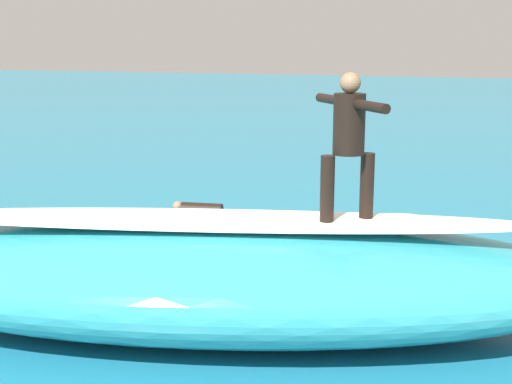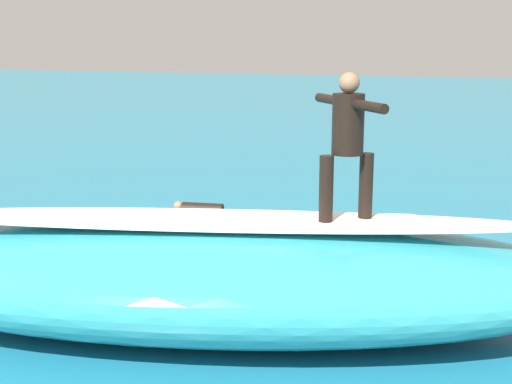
# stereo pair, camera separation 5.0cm
# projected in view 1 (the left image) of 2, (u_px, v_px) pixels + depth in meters

# --- Properties ---
(ground_plane) EXTENTS (120.00, 120.00, 0.00)m
(ground_plane) POSITION_uv_depth(u_px,v_px,m) (231.00, 269.00, 10.17)
(ground_plane) COLOR teal
(wave_crest) EXTENTS (9.30, 5.28, 1.26)m
(wave_crest) POSITION_uv_depth(u_px,v_px,m) (216.00, 276.00, 7.99)
(wave_crest) COLOR teal
(wave_crest) RESTS_ON ground_plane
(wave_foam_lip) EXTENTS (7.50, 3.08, 0.08)m
(wave_foam_lip) POSITION_uv_depth(u_px,v_px,m) (215.00, 220.00, 7.85)
(wave_foam_lip) COLOR white
(wave_foam_lip) RESTS_ON wave_crest
(surfboard_riding) EXTENTS (1.81, 1.64, 0.08)m
(surfboard_riding) POSITION_uv_depth(u_px,v_px,m) (346.00, 223.00, 7.74)
(surfboard_riding) COLOR #EAE5C6
(surfboard_riding) RESTS_ON wave_crest
(surfer_riding) EXTENTS (1.08, 1.26, 1.64)m
(surfer_riding) POSITION_uv_depth(u_px,v_px,m) (349.00, 135.00, 7.52)
(surfer_riding) COLOR black
(surfer_riding) RESTS_ON surfboard_riding
(surfboard_paddling) EXTENTS (2.29, 0.90, 0.06)m
(surfboard_paddling) POSITION_uv_depth(u_px,v_px,m) (202.00, 219.00, 12.94)
(surfboard_paddling) COLOR #33B2D1
(surfboard_paddling) RESTS_ON ground_plane
(surfer_paddling) EXTENTS (1.61, 0.50, 0.29)m
(surfer_paddling) POSITION_uv_depth(u_px,v_px,m) (208.00, 211.00, 12.89)
(surfer_paddling) COLOR black
(surfer_paddling) RESTS_ON surfboard_paddling
(foam_patch_mid) EXTENTS (1.36, 1.32, 0.12)m
(foam_patch_mid) POSITION_uv_depth(u_px,v_px,m) (60.00, 256.00, 10.62)
(foam_patch_mid) COLOR white
(foam_patch_mid) RESTS_ON ground_plane
(foam_patch_far) EXTENTS (1.21, 1.27, 0.09)m
(foam_patch_far) POSITION_uv_depth(u_px,v_px,m) (108.00, 260.00, 10.47)
(foam_patch_far) COLOR white
(foam_patch_far) RESTS_ON ground_plane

